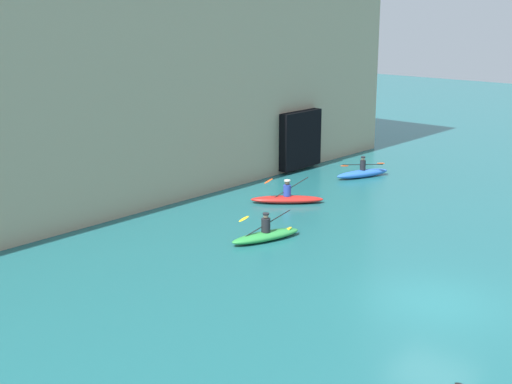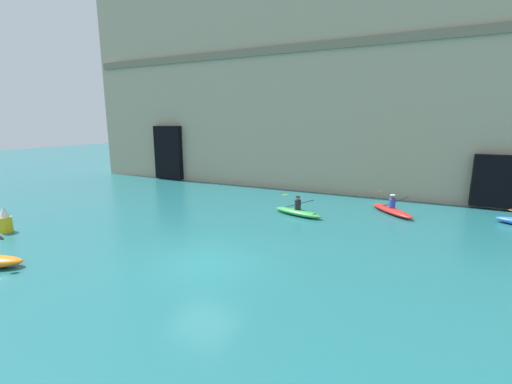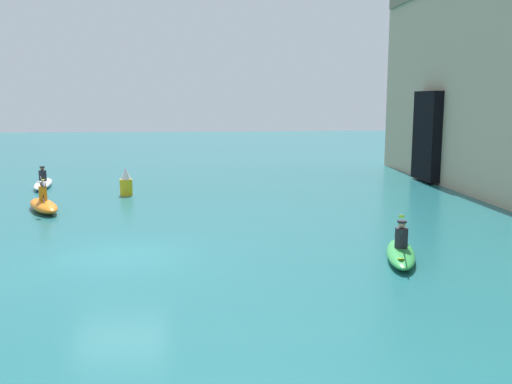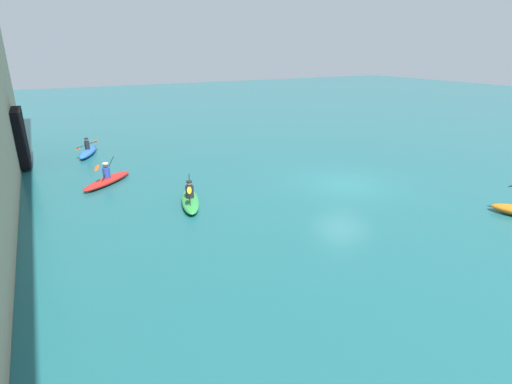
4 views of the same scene
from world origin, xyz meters
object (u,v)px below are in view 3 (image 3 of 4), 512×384
Objects in this scene: kayak_green at (401,252)px; marker_buoy at (126,183)px; kayak_orange at (44,205)px; kayak_white at (43,183)px.

marker_buoy reaches higher than kayak_green.
kayak_green is (7.71, 11.34, -0.02)m from kayak_orange.
kayak_orange is at bearing -37.82° from marker_buoy.
kayak_white is at bearing -121.88° from marker_buoy.
kayak_orange is 13.71m from kayak_green.
kayak_green is at bearing 29.06° from kayak_orange.
marker_buoy is (-11.14, -8.67, 0.35)m from kayak_green.
kayak_orange is 2.38× the size of marker_buoy.
kayak_white is (-13.83, -13.00, -0.01)m from kayak_green.
kayak_orange is 0.83× the size of kayak_white.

